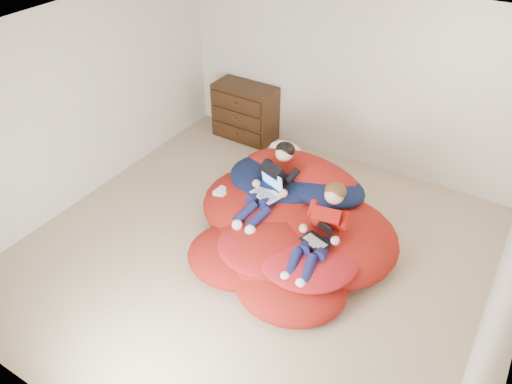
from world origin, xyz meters
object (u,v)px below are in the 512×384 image
at_px(older_boy, 272,181).
at_px(younger_boy, 322,226).
at_px(laptop_white, 269,188).
at_px(dresser, 245,112).
at_px(beanbag_pile, 290,225).
at_px(laptop_black, 319,235).

xyz_separation_m(older_boy, younger_boy, (0.82, -0.38, -0.05)).
height_order(younger_boy, laptop_white, younger_boy).
xyz_separation_m(dresser, beanbag_pile, (1.80, -1.83, -0.18)).
relative_size(older_boy, laptop_white, 2.85).
xyz_separation_m(dresser, laptop_white, (1.47, -1.78, 0.19)).
distance_m(beanbag_pile, laptop_black, 0.66).
relative_size(beanbag_pile, younger_boy, 2.34).
bearing_deg(dresser, beanbag_pile, -45.46).
height_order(dresser, younger_boy, younger_boy).
distance_m(older_boy, younger_boy, 0.91).
distance_m(dresser, beanbag_pile, 2.58).
distance_m(dresser, younger_boy, 3.10).
relative_size(dresser, beanbag_pile, 0.39).
xyz_separation_m(laptop_white, laptop_black, (0.82, -0.36, -0.07)).
relative_size(laptop_white, laptop_black, 1.01).
distance_m(dresser, laptop_white, 2.32).
distance_m(older_boy, laptop_white, 0.10).
bearing_deg(older_boy, laptop_white, -90.00).
bearing_deg(beanbag_pile, dresser, 134.54).
bearing_deg(laptop_black, younger_boy, 90.00).
distance_m(dresser, laptop_black, 3.15).
xyz_separation_m(older_boy, laptop_white, (-0.00, -0.08, -0.05)).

